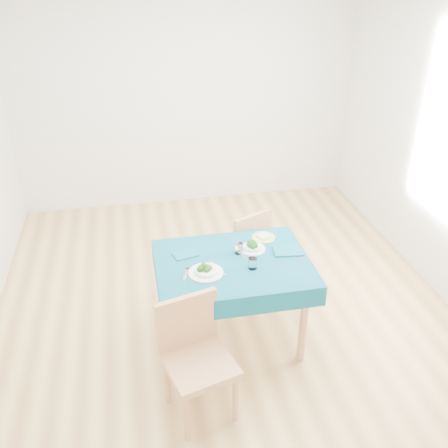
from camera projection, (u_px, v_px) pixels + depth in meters
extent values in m
cube|color=#A57E44|center=(224.00, 307.00, 4.49)|extent=(4.00, 4.50, 0.02)
cube|color=silver|center=(186.00, 94.00, 5.76)|extent=(4.00, 0.02, 2.70)
cube|color=silver|center=(340.00, 389.00, 1.90)|extent=(4.00, 0.02, 2.70)
cube|color=#08455B|center=(233.00, 302.00, 3.93)|extent=(1.15, 0.87, 0.76)
cube|color=#AC7950|center=(199.00, 352.00, 3.22)|extent=(0.54, 0.57, 1.07)
cube|color=#AC7950|center=(240.00, 244.00, 4.51)|extent=(0.52, 0.54, 0.96)
cube|color=silver|center=(186.00, 274.00, 3.61)|extent=(0.07, 0.16, 0.00)
cube|color=silver|center=(218.00, 268.00, 3.67)|extent=(0.10, 0.22, 0.00)
cube|color=silver|center=(241.00, 254.00, 3.85)|extent=(0.04, 0.16, 0.00)
cube|color=silver|center=(298.00, 256.00, 3.81)|extent=(0.06, 0.20, 0.00)
cube|color=#0C4E65|center=(185.00, 254.00, 3.83)|extent=(0.21, 0.17, 0.01)
cube|color=#0C4E65|center=(288.00, 251.00, 3.87)|extent=(0.24, 0.18, 0.01)
cylinder|color=white|center=(239.00, 248.00, 3.83)|extent=(0.07, 0.07, 0.08)
cylinder|color=white|center=(253.00, 263.00, 3.65)|extent=(0.07, 0.07, 0.09)
cylinder|color=#A7BF5D|center=(264.00, 237.00, 4.05)|extent=(0.19, 0.19, 0.01)
cube|color=beige|center=(264.00, 236.00, 4.05)|extent=(0.12, 0.12, 0.01)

